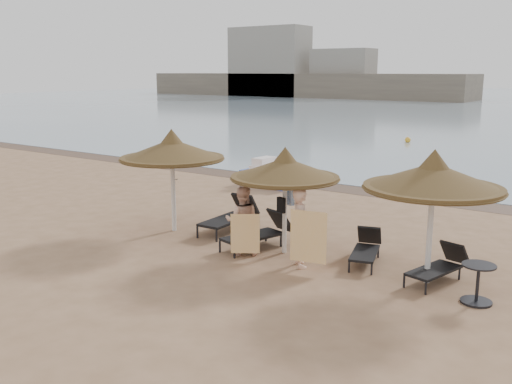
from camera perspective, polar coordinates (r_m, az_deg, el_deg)
ground at (r=13.40m, az=-1.46°, el=-7.31°), size 160.00×160.00×0.00m
wet_sand_strip at (r=21.42m, az=13.66°, el=-0.27°), size 200.00×1.60×0.01m
far_shore at (r=93.85m, az=14.95°, el=10.68°), size 150.00×54.80×12.00m
palapa_left at (r=15.92m, az=-8.40°, el=4.17°), size 2.91×2.91×2.89m
palapa_center at (r=13.79m, az=2.92°, el=2.31°), size 2.68×2.68×2.65m
palapa_right at (r=12.29m, az=17.32°, el=1.42°), size 2.90×2.90×2.88m
lounger_far_left at (r=16.16m, az=-2.47°, el=-2.34°), size 0.80×2.17×0.96m
lounger_near_left at (r=14.62m, az=0.49°, el=-4.00°), size 1.18×2.10×0.89m
lounger_near_right at (r=13.80m, az=10.96°, el=-5.49°), size 1.01×1.76×0.75m
lounger_far_right at (r=12.96m, az=17.94°, el=-6.98°), size 0.97×1.80×0.77m
side_table at (r=12.00m, az=21.28°, el=-8.65°), size 0.65×0.65×0.78m
person_left at (r=13.90m, az=-1.41°, el=-2.34°), size 1.08×1.00×1.98m
person_right at (r=13.06m, az=4.49°, el=-2.92°), size 1.16×1.15×2.16m
towel_left at (r=13.51m, az=-1.09°, el=-4.19°), size 0.58×0.40×0.96m
towel_right at (r=12.75m, az=5.25°, el=-4.49°), size 0.84×0.18×1.19m
bag_patterned at (r=14.08m, az=3.28°, el=-0.39°), size 0.36×0.23×0.43m
bag_dark at (r=13.83m, az=2.53°, el=-1.31°), size 0.27×0.18×0.37m
pedal_boat at (r=22.50m, az=1.60°, el=1.68°), size 2.41×1.53×1.08m
buoy_left at (r=37.26m, az=14.93°, el=5.06°), size 0.37×0.37×0.37m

